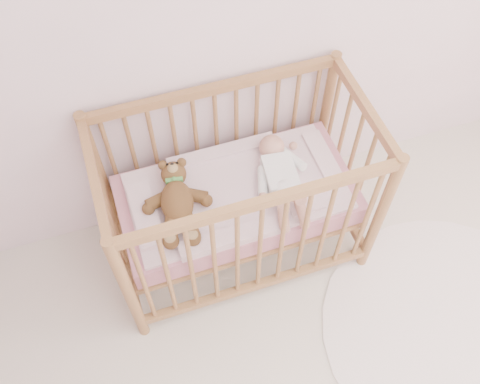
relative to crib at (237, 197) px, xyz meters
name	(u,v)px	position (x,y,z in m)	size (l,w,h in m)	color
crib	(237,197)	(0.00, 0.00, 0.00)	(1.36, 0.76, 1.00)	#B2714B
mattress	(237,199)	(0.00, 0.00, -0.01)	(1.22, 0.62, 0.13)	pink
blanket	(237,191)	(0.00, 0.00, 0.06)	(1.10, 0.58, 0.06)	pink
baby	(280,174)	(0.23, -0.02, 0.14)	(0.29, 0.60, 0.15)	white
teddy_bear	(177,201)	(-0.32, -0.02, 0.15)	(0.36, 0.52, 0.14)	brown
rug	(453,332)	(0.94, -0.90, -0.49)	(1.42, 1.42, 0.01)	silver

